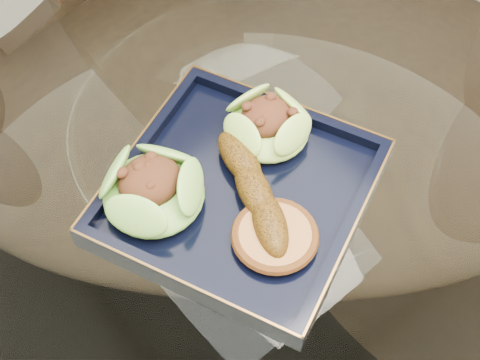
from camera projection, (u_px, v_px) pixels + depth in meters
dining_table at (252, 219)px, 0.94m from camera, size 1.13×1.13×0.77m
dining_chair at (215, 53)px, 1.17m from camera, size 0.53×0.53×1.02m
navy_plate at (240, 195)px, 0.76m from camera, size 0.36×0.36×0.02m
lettuce_wrap_left at (153, 191)px, 0.73m from camera, size 0.13×0.13×0.04m
lettuce_wrap_right at (268, 126)px, 0.78m from camera, size 0.13×0.13×0.04m
roasted_plantain at (254, 190)px, 0.73m from camera, size 0.09×0.17×0.03m
crumb_patty at (275, 237)px, 0.71m from camera, size 0.10×0.10×0.02m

